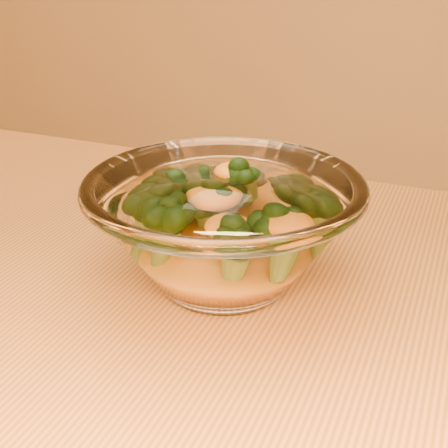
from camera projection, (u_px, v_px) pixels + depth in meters
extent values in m
cube|color=#B36E35|center=(205.00, 394.00, 0.44)|extent=(1.20, 0.80, 0.04)
cylinder|color=brown|center=(1.00, 360.00, 1.07)|extent=(0.06, 0.06, 0.71)
ellipsoid|color=white|center=(224.00, 276.00, 0.53)|extent=(0.10, 0.10, 0.02)
torus|color=white|center=(224.00, 186.00, 0.49)|extent=(0.23, 0.23, 0.01)
ellipsoid|color=orange|center=(224.00, 252.00, 0.52)|extent=(0.11, 0.11, 0.03)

